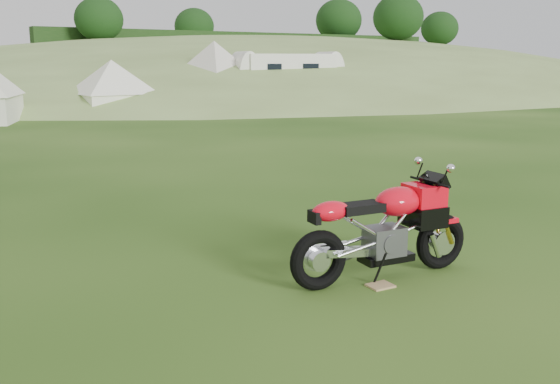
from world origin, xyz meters
TOP-DOWN VIEW (x-y plane):
  - ground at (0.00, 0.00)m, footprint 120.00×120.00m
  - hillside at (24.00, 40.00)m, footprint 80.00×64.00m
  - hedgerow at (24.00, 40.00)m, footprint 36.00×1.20m
  - sport_motorcycle at (0.11, -0.81)m, footprint 1.97×0.75m
  - plywood_board at (-0.06, -0.98)m, footprint 0.25×0.21m
  - tent_mid at (4.38, 19.48)m, footprint 2.76×2.76m
  - tent_right at (9.62, 20.71)m, footprint 4.18×4.18m
  - caravan at (12.86, 19.62)m, footprint 5.61×3.46m

SIDE VIEW (x-z plane):
  - ground at x=0.00m, z-range 0.00..0.00m
  - hillside at x=24.00m, z-range -4.00..4.00m
  - hedgerow at x=24.00m, z-range -4.30..4.30m
  - plywood_board at x=-0.06m, z-range 0.00..0.02m
  - sport_motorcycle at x=0.11m, z-range 0.00..1.15m
  - tent_mid at x=4.38m, z-range 0.00..2.31m
  - caravan at x=12.86m, z-range 0.00..2.44m
  - tent_right at x=9.62m, z-range 0.00..2.83m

